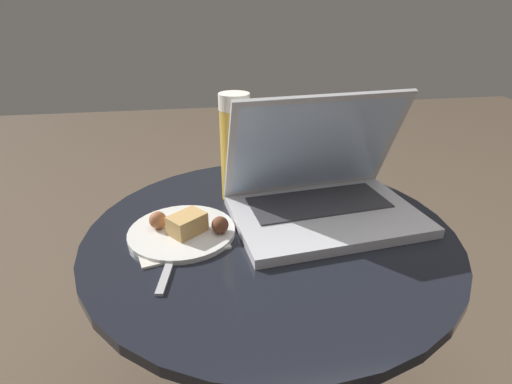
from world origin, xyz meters
name	(u,v)px	position (x,y,z in m)	size (l,w,h in m)	color
table	(269,292)	(0.00, 0.00, 0.35)	(0.66, 0.66, 0.50)	#9E9EA3
napkin	(181,242)	(-0.16, -0.02, 0.50)	(0.17, 0.14, 0.00)	silver
laptop	(322,191)	(0.11, 0.04, 0.54)	(0.36, 0.27, 0.23)	silver
beer_glass	(235,148)	(-0.04, 0.14, 0.60)	(0.06, 0.06, 0.22)	gold
snack_plate	(184,229)	(-0.15, 0.01, 0.51)	(0.19, 0.19, 0.04)	silver
fork	(174,250)	(-0.17, -0.04, 0.50)	(0.05, 0.19, 0.01)	#B2B2B7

